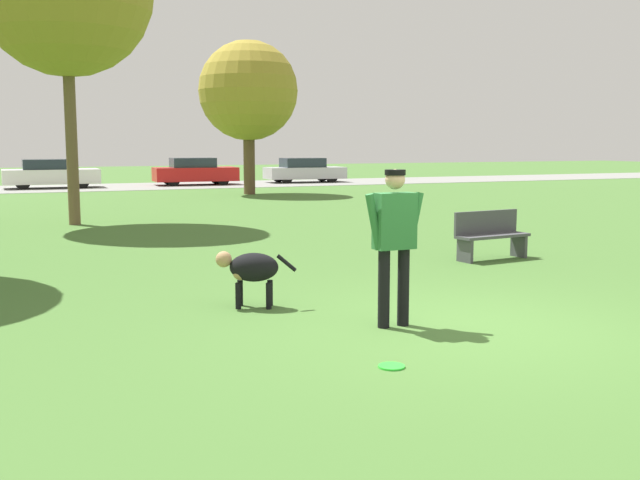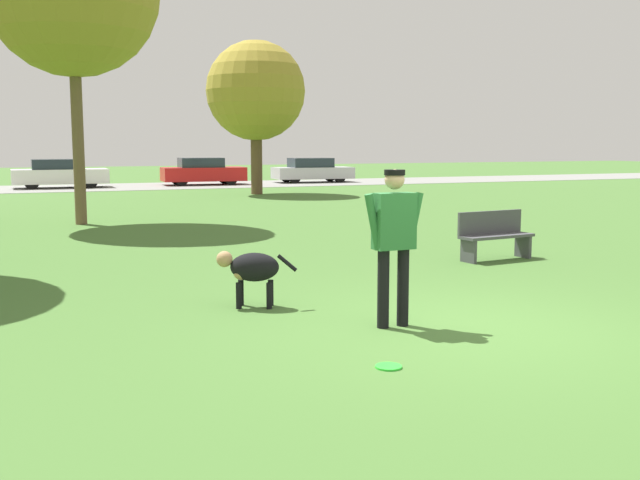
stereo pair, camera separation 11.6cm
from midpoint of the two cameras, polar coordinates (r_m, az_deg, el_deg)
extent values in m
plane|color=#426B2D|center=(8.40, 10.80, -6.59)|extent=(120.00, 120.00, 0.00)
cube|color=gray|center=(35.71, -15.30, 3.92)|extent=(120.00, 6.00, 0.01)
cylinder|color=black|center=(8.32, 6.74, -3.59)|extent=(0.13, 0.13, 0.87)
cylinder|color=black|center=(8.20, 5.25, -3.73)|extent=(0.13, 0.13, 0.87)
cube|color=#2D7038|center=(8.15, 6.07, 1.44)|extent=(0.45, 0.23, 0.61)
cylinder|color=#2D7038|center=(8.27, 7.58, 1.51)|extent=(0.22, 0.09, 0.62)
cylinder|color=#2D7038|center=(8.03, 4.51, 1.37)|extent=(0.22, 0.09, 0.62)
sphere|color=tan|center=(8.11, 6.11, 4.61)|extent=(0.22, 0.22, 0.22)
cylinder|color=black|center=(8.11, 6.12, 5.14)|extent=(0.23, 0.23, 0.06)
ellipsoid|color=black|center=(9.21, -4.64, -2.07)|extent=(0.69, 0.57, 0.35)
ellipsoid|color=tan|center=(9.24, -5.66, -2.44)|extent=(0.28, 0.31, 0.20)
sphere|color=tan|center=(9.24, -6.93, -1.45)|extent=(0.26, 0.26, 0.20)
cylinder|color=black|center=(9.19, -5.85, -4.24)|extent=(0.09, 0.09, 0.32)
cylinder|color=black|center=(9.38, -5.69, -4.01)|extent=(0.09, 0.09, 0.32)
cylinder|color=black|center=(9.15, -3.53, -4.27)|extent=(0.09, 0.09, 0.32)
cylinder|color=black|center=(9.34, -3.42, -4.03)|extent=(0.09, 0.09, 0.32)
cylinder|color=black|center=(9.16, -2.16, -1.76)|extent=(0.25, 0.15, 0.22)
cylinder|color=#33D838|center=(6.87, 5.74, -9.58)|extent=(0.24, 0.24, 0.02)
torus|color=#33D838|center=(6.87, 5.74, -9.58)|extent=(0.24, 0.24, 0.02)
cylinder|color=brown|center=(19.47, -17.79, 7.19)|extent=(0.28, 0.28, 4.12)
cylinder|color=brown|center=(29.77, -4.74, 5.99)|extent=(0.45, 0.45, 2.59)
sphere|color=olive|center=(29.83, -4.80, 11.28)|extent=(3.88, 3.88, 3.88)
cube|color=white|center=(35.66, -19.10, 4.62)|extent=(4.10, 1.79, 0.64)
cube|color=#232D38|center=(35.63, -19.33, 5.48)|extent=(2.13, 1.54, 0.45)
cylinder|color=black|center=(36.54, -17.23, 4.39)|extent=(0.61, 0.20, 0.61)
cylinder|color=black|center=(35.00, -16.99, 4.29)|extent=(0.61, 0.20, 0.61)
cylinder|color=black|center=(36.38, -21.10, 4.22)|extent=(0.61, 0.20, 0.61)
cylinder|color=black|center=(34.84, -21.02, 4.10)|extent=(0.61, 0.20, 0.61)
cube|color=red|center=(36.65, -8.78, 4.99)|extent=(4.01, 1.87, 0.65)
cube|color=#232D38|center=(36.61, -8.98, 5.85)|extent=(2.11, 1.55, 0.46)
cylinder|color=black|center=(37.61, -7.22, 4.71)|extent=(0.57, 0.23, 0.57)
cylinder|color=black|center=(36.20, -6.71, 4.61)|extent=(0.57, 0.23, 0.57)
cylinder|color=black|center=(37.16, -10.78, 4.60)|extent=(0.57, 0.23, 0.57)
cylinder|color=black|center=(35.73, -10.40, 4.51)|extent=(0.57, 0.23, 0.57)
cube|color=#B7B7BC|center=(38.54, -0.47, 5.14)|extent=(4.11, 1.85, 0.58)
cube|color=#232D38|center=(38.48, -0.64, 5.92)|extent=(2.16, 1.53, 0.47)
cylinder|color=black|center=(39.62, 0.85, 4.91)|extent=(0.59, 0.23, 0.58)
cylinder|color=black|center=(38.30, 1.60, 4.82)|extent=(0.59, 0.23, 0.58)
cylinder|color=black|center=(38.84, -2.50, 4.85)|extent=(0.59, 0.23, 0.58)
cylinder|color=black|center=(37.49, -1.86, 4.76)|extent=(0.59, 0.23, 0.58)
cube|color=#47474C|center=(13.27, 13.57, 0.29)|extent=(1.44, 0.56, 0.05)
cube|color=#47474C|center=(13.38, 13.07, 1.33)|extent=(1.40, 0.21, 0.40)
cube|color=#47474C|center=(13.72, 15.45, -0.47)|extent=(0.10, 0.36, 0.39)
cube|color=#47474C|center=(12.89, 11.50, -0.85)|extent=(0.10, 0.36, 0.39)
camera|label=1|loc=(0.06, -89.61, 0.05)|focal=42.00mm
camera|label=2|loc=(0.06, 90.39, -0.05)|focal=42.00mm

